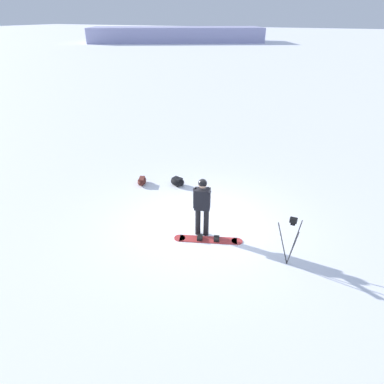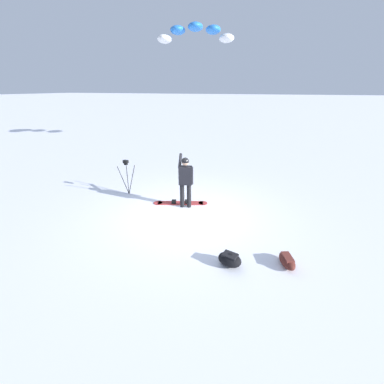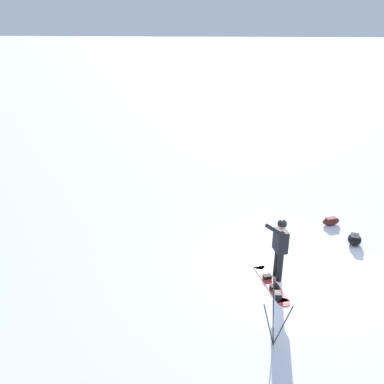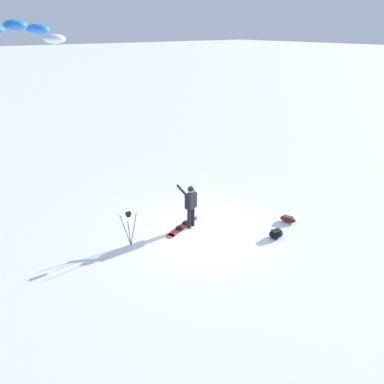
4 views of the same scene
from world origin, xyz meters
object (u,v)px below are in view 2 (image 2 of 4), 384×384
snowboarder (185,178)px  gear_bag_small (287,260)px  snowboard (180,203)px  traction_kite (195,33)px  camera_tripod (127,170)px  gear_bag_large (230,259)px

snowboarder → gear_bag_small: snowboarder is taller
snowboard → traction_kite: size_ratio=0.38×
camera_tripod → gear_bag_small: 5.94m
gear_bag_large → gear_bag_small: size_ratio=0.92×
snowboard → gear_bag_large: size_ratio=2.89×
snowboarder → snowboard: (-0.17, -0.26, -0.97)m
gear_bag_large → camera_tripod: bearing=-122.0°
gear_bag_large → traction_kite: bearing=-157.4°
snowboard → camera_tripod: size_ratio=1.36×
snowboarder → gear_bag_large: bearing=39.1°
snowboard → traction_kite: 10.99m
snowboarder → gear_bag_large: size_ratio=2.80×
gear_bag_small → snowboard: bearing=-122.4°
traction_kite → snowboarder: bearing=17.2°
traction_kite → gear_bag_large: bearing=22.6°
traction_kite → camera_tripod: size_ratio=3.59×
traction_kite → camera_tripod: bearing=2.5°
snowboarder → gear_bag_small: bearing=57.7°
snowboard → gear_bag_large: bearing=40.6°
snowboarder → gear_bag_small: (1.97, 3.11, -0.87)m
traction_kite → snowboard: bearing=15.9°
snowboarder → camera_tripod: bearing=-97.0°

